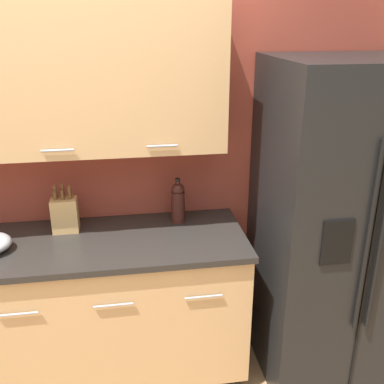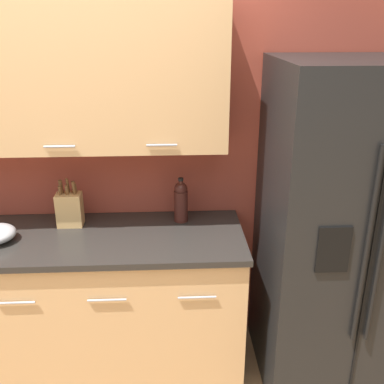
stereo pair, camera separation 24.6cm
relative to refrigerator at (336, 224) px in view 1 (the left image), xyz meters
name	(u,v)px [view 1 (the left image)]	position (x,y,z in m)	size (l,w,h in m)	color
wall_back	(51,139)	(-1.60, 0.36, 0.48)	(10.00, 0.39, 2.60)	#993D2D
counter_unit	(76,310)	(-1.53, 0.07, -0.47)	(1.96, 0.64, 0.92)	black
refrigerator	(336,224)	(0.00, 0.00, 0.00)	(0.85, 0.78, 1.88)	black
knife_block	(65,214)	(-1.55, 0.21, 0.08)	(0.14, 0.10, 0.29)	tan
wine_bottle	(178,201)	(-0.90, 0.23, 0.11)	(0.08, 0.08, 0.27)	#3D1914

